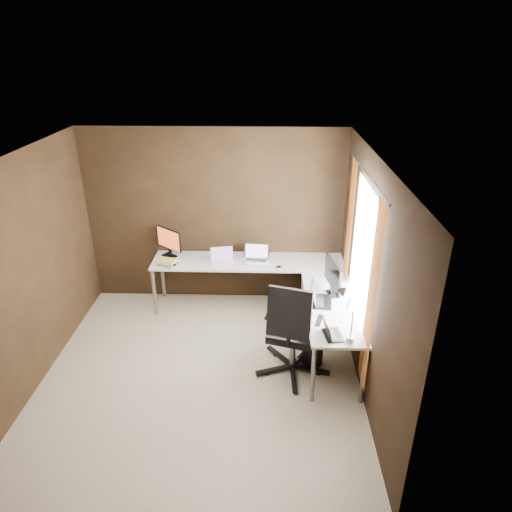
{
  "coord_description": "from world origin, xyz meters",
  "views": [
    {
      "loc": [
        0.76,
        -4.18,
        3.51
      ],
      "look_at": [
        0.6,
        0.95,
        1.07
      ],
      "focal_mm": 32.0,
      "sensor_mm": 36.0,
      "label": 1
    }
  ],
  "objects_px": {
    "laptop_black_small": "(331,333)",
    "monitor_left": "(169,241)",
    "laptop_black_big": "(318,298)",
    "laptop_white": "(222,260)",
    "book_stack": "(168,262)",
    "office_chair": "(292,347)",
    "laptop_silver": "(256,258)",
    "monitor_right": "(333,276)",
    "wastebasket": "(313,353)",
    "drawer_pedestal": "(317,302)",
    "desk_lamp": "(346,308)"
  },
  "relations": [
    {
      "from": "laptop_silver",
      "to": "laptop_black_big",
      "type": "height_order",
      "value": "laptop_silver"
    },
    {
      "from": "monitor_right",
      "to": "office_chair",
      "type": "height_order",
      "value": "office_chair"
    },
    {
      "from": "monitor_left",
      "to": "laptop_silver",
      "type": "distance_m",
      "value": 1.25
    },
    {
      "from": "drawer_pedestal",
      "to": "book_stack",
      "type": "relative_size",
      "value": 2.07
    },
    {
      "from": "monitor_left",
      "to": "laptop_black_small",
      "type": "distance_m",
      "value": 2.79
    },
    {
      "from": "monitor_left",
      "to": "laptop_white",
      "type": "bearing_deg",
      "value": 23.86
    },
    {
      "from": "laptop_black_small",
      "to": "monitor_left",
      "type": "bearing_deg",
      "value": 37.68
    },
    {
      "from": "laptop_silver",
      "to": "book_stack",
      "type": "xyz_separation_m",
      "value": [
        -1.2,
        -0.16,
        -0.01
      ]
    },
    {
      "from": "laptop_black_small",
      "to": "book_stack",
      "type": "relative_size",
      "value": 0.99
    },
    {
      "from": "laptop_black_small",
      "to": "laptop_white",
      "type": "bearing_deg",
      "value": 27.65
    },
    {
      "from": "monitor_right",
      "to": "drawer_pedestal",
      "type": "bearing_deg",
      "value": -1.34
    },
    {
      "from": "drawer_pedestal",
      "to": "office_chair",
      "type": "bearing_deg",
      "value": -109.82
    },
    {
      "from": "monitor_right",
      "to": "office_chair",
      "type": "distance_m",
      "value": 0.96
    },
    {
      "from": "monitor_right",
      "to": "laptop_silver",
      "type": "bearing_deg",
      "value": 35.11
    },
    {
      "from": "laptop_silver",
      "to": "wastebasket",
      "type": "distance_m",
      "value": 1.58
    },
    {
      "from": "office_chair",
      "to": "drawer_pedestal",
      "type": "bearing_deg",
      "value": 86.1
    },
    {
      "from": "monitor_left",
      "to": "laptop_white",
      "type": "distance_m",
      "value": 0.81
    },
    {
      "from": "monitor_left",
      "to": "wastebasket",
      "type": "bearing_deg",
      "value": 2.66
    },
    {
      "from": "monitor_right",
      "to": "desk_lamp",
      "type": "height_order",
      "value": "desk_lamp"
    },
    {
      "from": "monitor_right",
      "to": "wastebasket",
      "type": "relative_size",
      "value": 1.86
    },
    {
      "from": "monitor_right",
      "to": "laptop_black_small",
      "type": "height_order",
      "value": "monitor_right"
    },
    {
      "from": "drawer_pedestal",
      "to": "monitor_left",
      "type": "relative_size",
      "value": 1.46
    },
    {
      "from": "drawer_pedestal",
      "to": "laptop_white",
      "type": "distance_m",
      "value": 1.42
    },
    {
      "from": "desk_lamp",
      "to": "laptop_silver",
      "type": "bearing_deg",
      "value": 96.3
    },
    {
      "from": "book_stack",
      "to": "wastebasket",
      "type": "height_order",
      "value": "book_stack"
    },
    {
      "from": "book_stack",
      "to": "wastebasket",
      "type": "distance_m",
      "value": 2.3
    },
    {
      "from": "drawer_pedestal",
      "to": "laptop_silver",
      "type": "bearing_deg",
      "value": 157.33
    },
    {
      "from": "laptop_black_small",
      "to": "desk_lamp",
      "type": "bearing_deg",
      "value": -114.34
    },
    {
      "from": "laptop_silver",
      "to": "office_chair",
      "type": "bearing_deg",
      "value": -68.15
    },
    {
      "from": "book_stack",
      "to": "desk_lamp",
      "type": "distance_m",
      "value": 2.72
    },
    {
      "from": "monitor_left",
      "to": "book_stack",
      "type": "relative_size",
      "value": 1.42
    },
    {
      "from": "office_chair",
      "to": "laptop_black_small",
      "type": "bearing_deg",
      "value": -24.29
    },
    {
      "from": "laptop_black_big",
      "to": "office_chair",
      "type": "distance_m",
      "value": 0.64
    },
    {
      "from": "laptop_black_small",
      "to": "book_stack",
      "type": "xyz_separation_m",
      "value": [
        -2.03,
        1.6,
        -0.01
      ]
    },
    {
      "from": "monitor_left",
      "to": "office_chair",
      "type": "xyz_separation_m",
      "value": [
        1.68,
        -1.56,
        -0.61
      ]
    },
    {
      "from": "laptop_silver",
      "to": "desk_lamp",
      "type": "relative_size",
      "value": 0.64
    },
    {
      "from": "laptop_black_big",
      "to": "book_stack",
      "type": "distance_m",
      "value": 2.17
    },
    {
      "from": "laptop_silver",
      "to": "book_stack",
      "type": "height_order",
      "value": "laptop_silver"
    },
    {
      "from": "book_stack",
      "to": "office_chair",
      "type": "relative_size",
      "value": 0.24
    },
    {
      "from": "monitor_left",
      "to": "laptop_black_small",
      "type": "relative_size",
      "value": 1.44
    },
    {
      "from": "laptop_black_big",
      "to": "office_chair",
      "type": "height_order",
      "value": "office_chair"
    },
    {
      "from": "laptop_white",
      "to": "office_chair",
      "type": "relative_size",
      "value": 0.29
    },
    {
      "from": "desk_lamp",
      "to": "book_stack",
      "type": "bearing_deg",
      "value": 121.23
    },
    {
      "from": "monitor_left",
      "to": "office_chair",
      "type": "relative_size",
      "value": 0.34
    },
    {
      "from": "laptop_black_big",
      "to": "laptop_white",
      "type": "bearing_deg",
      "value": 56.42
    },
    {
      "from": "monitor_right",
      "to": "laptop_silver",
      "type": "distance_m",
      "value": 1.31
    },
    {
      "from": "drawer_pedestal",
      "to": "desk_lamp",
      "type": "distance_m",
      "value": 1.64
    },
    {
      "from": "monitor_left",
      "to": "wastebasket",
      "type": "relative_size",
      "value": 1.45
    },
    {
      "from": "laptop_black_small",
      "to": "desk_lamp",
      "type": "height_order",
      "value": "desk_lamp"
    },
    {
      "from": "monitor_left",
      "to": "desk_lamp",
      "type": "distance_m",
      "value": 2.89
    }
  ]
}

